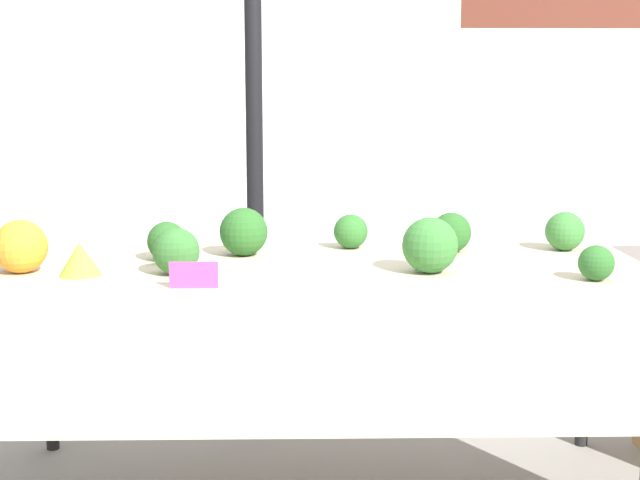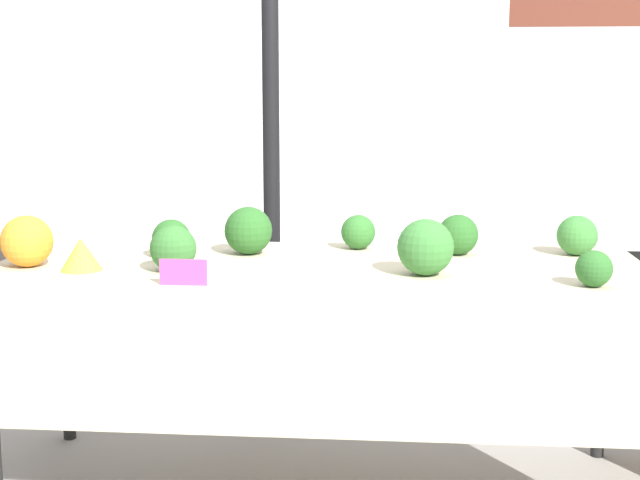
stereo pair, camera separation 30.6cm
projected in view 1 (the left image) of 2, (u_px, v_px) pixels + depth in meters
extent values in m
cube|color=brown|center=(308.00, 11.00, 10.16)|extent=(16.00, 0.60, 4.51)
cylinder|color=black|center=(255.00, 158.00, 3.67)|extent=(0.07, 0.07, 2.25)
cube|color=white|center=(208.00, 95.00, 6.76)|extent=(3.50, 1.84, 2.04)
cube|color=silver|center=(533.00, 133.00, 6.85)|extent=(1.48, 1.70, 1.47)
cylinder|color=black|center=(534.00, 238.00, 6.24)|extent=(0.73, 0.22, 0.73)
cylinder|color=black|center=(491.00, 209.00, 7.69)|extent=(0.73, 0.22, 0.73)
cylinder|color=black|center=(61.00, 240.00, 6.18)|extent=(0.73, 0.22, 0.73)
cylinder|color=black|center=(108.00, 210.00, 7.63)|extent=(0.73, 0.22, 0.73)
cube|color=beige|center=(320.00, 267.00, 3.08)|extent=(2.23, 0.80, 0.03)
cube|color=beige|center=(322.00, 369.00, 2.74)|extent=(2.23, 0.01, 0.45)
cylinder|color=black|center=(48.00, 353.00, 3.46)|extent=(0.05, 0.05, 0.79)
cylinder|color=black|center=(586.00, 350.00, 3.50)|extent=(0.05, 0.05, 0.79)
sphere|color=orange|center=(21.00, 246.00, 2.90)|extent=(0.18, 0.18, 0.18)
cone|color=#93B238|center=(80.00, 259.00, 2.86)|extent=(0.14, 0.14, 0.11)
sphere|color=#285B23|center=(451.00, 232.00, 3.26)|extent=(0.15, 0.15, 0.15)
sphere|color=#336B2D|center=(176.00, 251.00, 2.88)|extent=(0.15, 0.15, 0.15)
sphere|color=#285B23|center=(244.00, 232.00, 3.19)|extent=(0.17, 0.17, 0.17)
sphere|color=#2D6628|center=(351.00, 231.00, 3.34)|extent=(0.13, 0.13, 0.13)
sphere|color=#387533|center=(565.00, 231.00, 3.29)|extent=(0.14, 0.14, 0.14)
sphere|color=#285B23|center=(167.00, 241.00, 3.11)|extent=(0.14, 0.14, 0.14)
sphere|color=#387533|center=(430.00, 245.00, 2.90)|extent=(0.18, 0.18, 0.18)
sphere|color=#2D6628|center=(596.00, 263.00, 2.79)|extent=(0.11, 0.11, 0.11)
cube|color=#EF4793|center=(194.00, 275.00, 2.69)|extent=(0.15, 0.01, 0.08)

